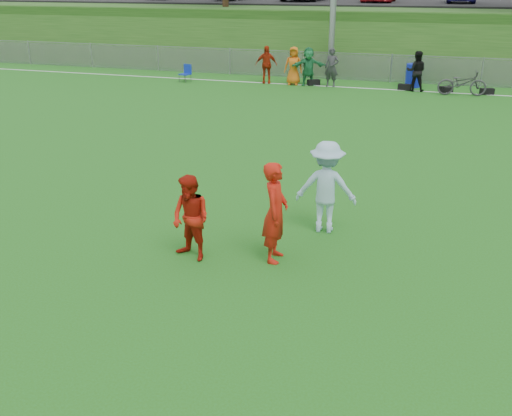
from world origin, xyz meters
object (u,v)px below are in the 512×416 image
at_px(player_red_center, 191,218).
at_px(player_red_left, 275,212).
at_px(player_blue, 326,187).
at_px(recycling_bin, 413,75).
at_px(bicycle, 462,83).

bearing_deg(player_red_center, player_red_left, 37.03).
height_order(player_red_left, player_blue, player_blue).
distance_m(player_red_center, recycling_bin, 18.73).
relative_size(player_red_center, bicycle, 0.78).
height_order(player_red_left, bicycle, player_red_left).
height_order(player_red_center, recycling_bin, player_red_center).
bearing_deg(recycling_bin, player_red_center, -98.66).
height_order(recycling_bin, bicycle, bicycle).
bearing_deg(recycling_bin, player_red_left, -94.50).
bearing_deg(bicycle, recycling_bin, 47.50).
distance_m(player_red_left, player_red_center, 1.45).
xyz_separation_m(player_red_center, player_blue, (1.99, 1.86, 0.14)).
distance_m(player_blue, recycling_bin, 16.68).
bearing_deg(player_blue, recycling_bin, -97.50).
distance_m(recycling_bin, bicycle, 2.50).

